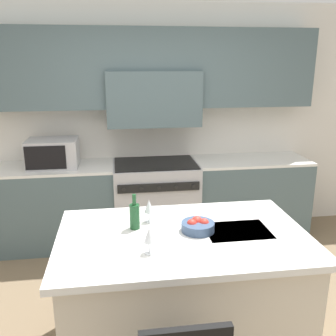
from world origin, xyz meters
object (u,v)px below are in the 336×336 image
(fruit_bowl, at_px, (198,226))
(wine_bottle, at_px, (135,216))
(wine_glass_far, at_px, (149,207))
(microwave, at_px, (53,153))
(range_stove, at_px, (156,202))
(wine_glass_near, at_px, (149,236))

(fruit_bowl, bearing_deg, wine_bottle, 166.66)
(wine_bottle, bearing_deg, wine_glass_far, 40.94)
(wine_bottle, distance_m, fruit_bowl, 0.44)
(microwave, bearing_deg, range_stove, -0.96)
(microwave, xyz_separation_m, fruit_bowl, (1.22, -1.78, -0.12))
(microwave, xyz_separation_m, wine_glass_near, (0.86, -2.04, -0.04))
(range_stove, xyz_separation_m, microwave, (-1.12, 0.02, 0.62))
(range_stove, relative_size, fruit_bowl, 4.17)
(microwave, xyz_separation_m, wine_glass_far, (0.90, -1.58, -0.04))
(range_stove, bearing_deg, wine_glass_far, -97.90)
(fruit_bowl, bearing_deg, microwave, 124.41)
(range_stove, distance_m, wine_glass_far, 1.68)
(microwave, distance_m, fruit_bowl, 2.16)
(microwave, relative_size, wine_bottle, 2.11)
(wine_bottle, relative_size, wine_glass_far, 1.46)
(fruit_bowl, bearing_deg, range_stove, 93.29)
(range_stove, height_order, wine_glass_near, wine_glass_near)
(wine_glass_far, distance_m, fruit_bowl, 0.38)
(wine_glass_far, bearing_deg, range_stove, 82.10)
(wine_bottle, height_order, fruit_bowl, wine_bottle)
(microwave, bearing_deg, fruit_bowl, -55.59)
(wine_glass_near, xyz_separation_m, fruit_bowl, (0.36, 0.26, -0.08))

